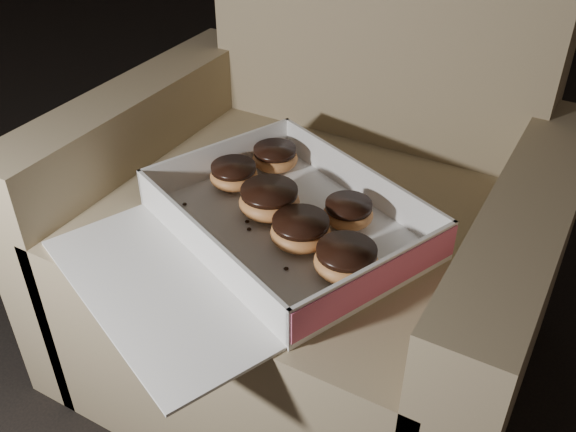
# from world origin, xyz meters

# --- Properties ---
(floor) EXTENTS (4.50, 4.50, 0.00)m
(floor) POSITION_xyz_m (0.00, 0.00, 0.00)
(floor) COLOR black
(floor) RESTS_ON ground
(armchair) EXTENTS (0.80, 0.67, 0.83)m
(armchair) POSITION_xyz_m (0.51, 0.03, 0.26)
(armchair) COLOR #837353
(armchair) RESTS_ON floor
(bakery_box) EXTENTS (0.55, 0.58, 0.07)m
(bakery_box) POSITION_xyz_m (0.51, -0.13, 0.39)
(bakery_box) COLOR white
(bakery_box) RESTS_ON armchair
(donut_a) EXTENTS (0.08, 0.08, 0.04)m
(donut_a) POSITION_xyz_m (0.60, -0.04, 0.40)
(donut_a) COLOR #D98A4C
(donut_a) RESTS_ON bakery_box
(donut_b) EXTENTS (0.09, 0.09, 0.04)m
(donut_b) POSITION_xyz_m (0.56, -0.12, 0.41)
(donut_b) COLOR #D98A4C
(donut_b) RESTS_ON bakery_box
(donut_c) EXTENTS (0.10, 0.10, 0.05)m
(donut_c) POSITION_xyz_m (0.48, -0.08, 0.41)
(donut_c) COLOR #D98A4C
(donut_c) RESTS_ON bakery_box
(donut_d) EXTENTS (0.09, 0.09, 0.05)m
(donut_d) POSITION_xyz_m (0.65, -0.15, 0.41)
(donut_d) COLOR #D98A4C
(donut_d) RESTS_ON bakery_box
(donut_e) EXTENTS (0.08, 0.08, 0.04)m
(donut_e) POSITION_xyz_m (0.39, -0.04, 0.40)
(donut_e) COLOR #D98A4C
(donut_e) RESTS_ON bakery_box
(donut_f) EXTENTS (0.08, 0.08, 0.04)m
(donut_f) POSITION_xyz_m (0.42, 0.05, 0.40)
(donut_f) COLOR #D98A4C
(donut_f) RESTS_ON bakery_box
(crumb_a) EXTENTS (0.01, 0.01, 0.00)m
(crumb_a) POSITION_xyz_m (0.35, -0.13, 0.38)
(crumb_a) COLOR black
(crumb_a) RESTS_ON bakery_box
(crumb_b) EXTENTS (0.01, 0.01, 0.00)m
(crumb_b) POSITION_xyz_m (0.46, -0.12, 0.38)
(crumb_b) COLOR black
(crumb_b) RESTS_ON bakery_box
(crumb_c) EXTENTS (0.01, 0.01, 0.00)m
(crumb_c) POSITION_xyz_m (0.35, -0.16, 0.38)
(crumb_c) COLOR black
(crumb_c) RESTS_ON bakery_box
(crumb_d) EXTENTS (0.01, 0.01, 0.00)m
(crumb_d) POSITION_xyz_m (0.48, -0.13, 0.38)
(crumb_d) COLOR black
(crumb_d) RESTS_ON bakery_box
(crumb_e) EXTENTS (0.01, 0.01, 0.00)m
(crumb_e) POSITION_xyz_m (0.57, -0.18, 0.38)
(crumb_e) COLOR black
(crumb_e) RESTS_ON bakery_box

